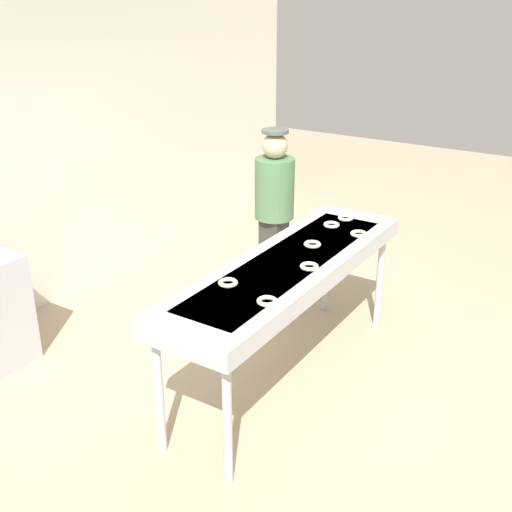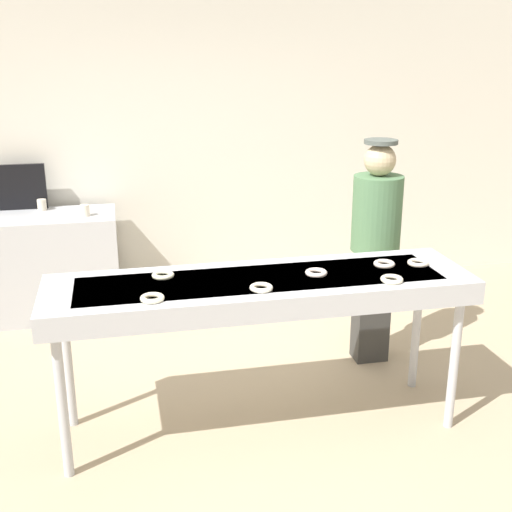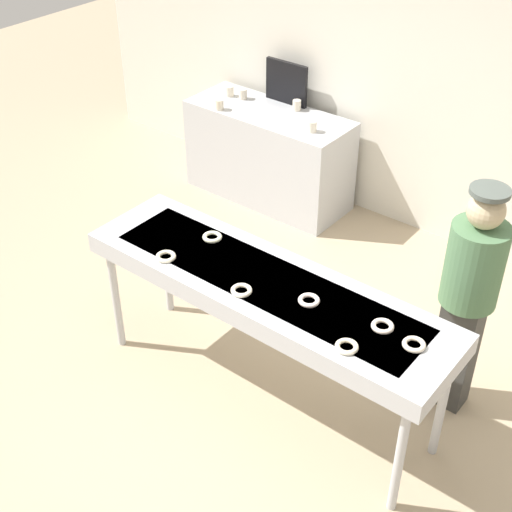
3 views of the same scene
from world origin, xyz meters
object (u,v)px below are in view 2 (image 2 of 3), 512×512
at_px(fryer_conveyor, 261,291).
at_px(sugar_donut_1, 152,298).
at_px(sugar_donut_0, 163,275).
at_px(sugar_donut_2, 316,273).
at_px(worker_baker, 375,238).
at_px(sugar_donut_3, 418,263).
at_px(menu_display, 19,187).
at_px(sugar_donut_5, 384,264).
at_px(paper_cup_0, 42,205).
at_px(sugar_donut_4, 261,288).
at_px(prep_counter, 24,267).
at_px(sugar_donut_6, 392,279).
at_px(paper_cup_1, 85,210).

relative_size(fryer_conveyor, sugar_donut_1, 19.16).
bearing_deg(sugar_donut_0, sugar_donut_1, -103.52).
distance_m(sugar_donut_2, worker_baker, 1.00).
bearing_deg(sugar_donut_3, sugar_donut_1, -171.59).
bearing_deg(menu_display, sugar_donut_3, -42.22).
distance_m(fryer_conveyor, worker_baker, 1.24).
height_order(sugar_donut_3, sugar_donut_5, same).
height_order(sugar_donut_1, paper_cup_0, sugar_donut_1).
bearing_deg(sugar_donut_4, fryer_conveyor, 78.36).
xyz_separation_m(sugar_donut_1, menu_display, (-0.96, 2.60, 0.10)).
height_order(sugar_donut_1, sugar_donut_3, same).
distance_m(sugar_donut_2, sugar_donut_4, 0.41).
bearing_deg(paper_cup_0, sugar_donut_1, -72.69).
relative_size(worker_baker, prep_counter, 1.04).
distance_m(sugar_donut_3, sugar_donut_5, 0.21).
height_order(sugar_donut_6, paper_cup_0, sugar_donut_6).
xyz_separation_m(sugar_donut_4, worker_baker, (1.04, 0.91, -0.05)).
relative_size(sugar_donut_0, prep_counter, 0.08).
distance_m(worker_baker, menu_display, 3.09).
bearing_deg(paper_cup_0, prep_counter, -134.14).
distance_m(sugar_donut_3, menu_display, 3.50).
height_order(prep_counter, menu_display, menu_display).
height_order(sugar_donut_0, paper_cup_1, sugar_donut_0).
relative_size(sugar_donut_5, prep_counter, 0.08).
height_order(sugar_donut_0, sugar_donut_6, same).
relative_size(sugar_donut_6, menu_display, 0.29).
bearing_deg(paper_cup_1, sugar_donut_6, -51.60).
distance_m(sugar_donut_4, menu_display, 3.01).
xyz_separation_m(paper_cup_0, paper_cup_1, (0.37, -0.29, 0.00)).
distance_m(fryer_conveyor, prep_counter, 2.69).
distance_m(sugar_donut_1, paper_cup_0, 2.64).
bearing_deg(paper_cup_1, sugar_donut_3, -44.23).
bearing_deg(sugar_donut_0, sugar_donut_5, -3.55).
bearing_deg(sugar_donut_0, sugar_donut_2, -9.64).
xyz_separation_m(sugar_donut_4, paper_cup_0, (-1.38, 2.49, -0.05)).
height_order(sugar_donut_3, worker_baker, worker_baker).
height_order(sugar_donut_4, worker_baker, worker_baker).
xyz_separation_m(prep_counter, paper_cup_0, (0.18, 0.18, 0.49)).
bearing_deg(sugar_donut_4, sugar_donut_0, 147.88).
bearing_deg(paper_cup_1, sugar_donut_5, -46.95).
distance_m(sugar_donut_1, sugar_donut_3, 1.65).
distance_m(sugar_donut_6, paper_cup_0, 3.30).
bearing_deg(sugar_donut_4, prep_counter, 124.11).
xyz_separation_m(sugar_donut_1, sugar_donut_4, (0.60, 0.03, 0.00)).
height_order(paper_cup_0, paper_cup_1, same).
bearing_deg(menu_display, paper_cup_1, -33.48).
bearing_deg(worker_baker, fryer_conveyor, 45.40).
bearing_deg(sugar_donut_2, sugar_donut_6, -27.28).
distance_m(sugar_donut_2, sugar_donut_6, 0.44).
bearing_deg(prep_counter, worker_baker, -28.24).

